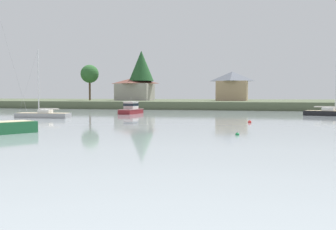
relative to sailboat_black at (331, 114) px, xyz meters
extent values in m
cube|color=#4C563D|center=(-19.31, 44.93, 0.61)|extent=(227.01, 55.16, 1.75)
cylinder|color=#999999|center=(-30.45, -36.82, 6.62)|extent=(1.63, 3.02, 11.74)
cube|color=black|center=(0.01, 0.00, -0.15)|extent=(8.20, 4.39, 1.29)
cube|color=#CCB78E|center=(0.01, 0.00, 0.51)|extent=(7.67, 4.02, 0.04)
cube|color=silver|center=(-0.37, 0.12, 0.77)|extent=(2.06, 1.73, 0.48)
cylinder|color=silver|center=(0.62, -0.21, 6.31)|extent=(0.16, 0.16, 11.57)
cylinder|color=silver|center=(-0.90, 0.30, 1.11)|extent=(3.07, 1.15, 0.13)
cylinder|color=silver|center=(-0.90, 0.30, 1.16)|extent=(2.77, 1.06, 0.14)
cube|color=gray|center=(-40.40, -16.09, -0.17)|extent=(7.87, 2.86, 1.14)
cube|color=#CCB78E|center=(-40.40, -16.09, 0.42)|extent=(7.39, 2.56, 0.04)
cube|color=silver|center=(-40.01, -16.06, 0.67)|extent=(1.82, 1.54, 0.46)
cylinder|color=silver|center=(-41.01, -16.15, 4.93)|extent=(0.15, 0.15, 8.99)
cylinder|color=silver|center=(-39.48, -16.01, 1.00)|extent=(3.08, 0.41, 0.12)
cylinder|color=silver|center=(-39.48, -16.01, 1.05)|extent=(2.77, 0.39, 0.14)
cylinder|color=#999999|center=(-42.55, -16.29, 4.91)|extent=(3.08, 0.30, 8.94)
cube|color=maroon|center=(-32.45, -1.45, -0.08)|extent=(2.67, 5.96, 1.27)
cone|color=maroon|center=(-32.22, 1.44, -0.08)|extent=(2.11, 1.78, 1.98)
cube|color=silver|center=(-32.45, -1.45, 0.52)|extent=(2.77, 6.08, 0.05)
cube|color=silver|center=(-32.45, -1.41, 1.18)|extent=(1.95, 2.51, 1.26)
cube|color=#19232D|center=(-32.45, -1.41, 1.31)|extent=(1.99, 2.56, 0.45)
cube|color=beige|center=(-32.45, -1.41, 1.84)|extent=(2.26, 2.82, 0.06)
cylinder|color=silver|center=(-32.45, -1.41, 2.28)|extent=(0.03, 0.03, 0.81)
sphere|color=#1E8C47|center=(-11.49, -33.78, -0.21)|extent=(0.33, 0.33, 0.33)
torus|color=#333338|center=(-11.49, -33.78, -0.01)|extent=(0.12, 0.12, 0.02)
sphere|color=red|center=(-11.35, -18.81, -0.20)|extent=(0.42, 0.42, 0.42)
torus|color=#333338|center=(-11.35, -18.81, 0.05)|extent=(0.12, 0.12, 0.02)
cylinder|color=brown|center=(-43.31, 36.59, 5.83)|extent=(0.82, 0.82, 8.69)
cone|color=#235128|center=(-43.31, 36.59, 10.85)|extent=(6.69, 6.69, 8.18)
cylinder|color=brown|center=(-57.82, 35.00, 4.57)|extent=(0.54, 0.54, 6.18)
sphere|color=#2D602D|center=(-57.82, 35.00, 8.78)|extent=(4.98, 4.98, 4.98)
cube|color=tan|center=(-18.86, 36.45, 3.99)|extent=(7.59, 6.56, 5.02)
pyramid|color=#565B66|center=(-18.86, 36.45, 7.72)|extent=(8.20, 7.09, 2.44)
cube|color=#9E998E|center=(-45.25, 36.70, 3.76)|extent=(9.15, 7.49, 4.57)
pyramid|color=brown|center=(-45.25, 36.70, 6.89)|extent=(9.88, 8.09, 1.69)
camera|label=1|loc=(-8.72, -66.38, 3.01)|focal=42.69mm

